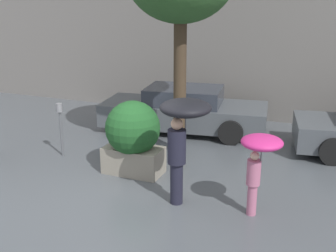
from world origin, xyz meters
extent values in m
plane|color=#51565B|center=(0.00, 0.00, 0.00)|extent=(40.00, 40.00, 0.00)
cube|color=gray|center=(0.00, 6.50, 3.00)|extent=(18.00, 0.30, 6.00)
cube|color=gray|center=(0.05, 1.30, 0.29)|extent=(1.25, 0.66, 0.58)
sphere|color=#1E5123|center=(0.05, 1.30, 1.01)|extent=(1.16, 1.16, 1.16)
cylinder|color=#1E1E2D|center=(1.40, 0.35, 0.40)|extent=(0.23, 0.23, 0.79)
cylinder|color=#1E1E2D|center=(1.40, 0.35, 1.11)|extent=(0.33, 0.33, 0.63)
sphere|color=tan|center=(1.40, 0.35, 1.53)|extent=(0.21, 0.21, 0.21)
cylinder|color=#4C4C51|center=(1.54, 0.42, 1.48)|extent=(0.02, 0.02, 0.68)
ellipsoid|color=black|center=(1.54, 0.42, 1.82)|extent=(0.91, 0.91, 0.29)
cylinder|color=#B76684|center=(2.77, 0.45, 0.29)|extent=(0.17, 0.17, 0.57)
cylinder|color=#B76684|center=(2.77, 0.45, 0.80)|extent=(0.24, 0.24, 0.45)
sphere|color=beige|center=(2.77, 0.45, 1.10)|extent=(0.15, 0.15, 0.15)
cylinder|color=#4C4C51|center=(2.88, 0.44, 1.09)|extent=(0.02, 0.02, 0.54)
ellipsoid|color=#E02D84|center=(2.88, 0.44, 1.36)|extent=(0.70, 0.70, 0.22)
cube|color=#4C5156|center=(0.02, 4.51, 0.48)|extent=(4.75, 2.34, 0.61)
cube|color=#2D333D|center=(0.02, 4.51, 1.02)|extent=(2.23, 1.73, 0.45)
cylinder|color=black|center=(-1.26, 3.46, 0.32)|extent=(0.67, 0.31, 0.64)
cylinder|color=black|center=(-1.50, 5.15, 0.32)|extent=(0.67, 0.31, 0.64)
cylinder|color=black|center=(1.54, 3.87, 0.32)|extent=(0.67, 0.31, 0.64)
cylinder|color=black|center=(1.29, 5.56, 0.32)|extent=(0.67, 0.31, 0.64)
cylinder|color=black|center=(4.01, 3.41, 0.32)|extent=(0.67, 0.33, 0.64)
cylinder|color=black|center=(3.71, 5.09, 0.32)|extent=(0.67, 0.33, 0.64)
cylinder|color=#423323|center=(0.53, 2.80, 1.71)|extent=(0.30, 0.30, 3.42)
cylinder|color=#595B60|center=(-1.99, 1.57, 0.54)|extent=(0.05, 0.05, 1.08)
cylinder|color=gray|center=(-1.99, 1.57, 1.18)|extent=(0.14, 0.14, 0.20)
camera|label=1|loc=(3.92, -6.20, 3.68)|focal=45.00mm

